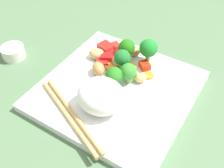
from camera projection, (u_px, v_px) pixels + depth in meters
The scene contains 24 objects.
ground_plane at pixel (117, 97), 55.54cm from camera, with size 110.00×110.00×2.00cm, color #4D6C49.
square_plate at pixel (117, 90), 54.24cm from camera, with size 28.46×28.46×1.69cm, color white.
rice_mound at pixel (99, 95), 48.10cm from camera, with size 8.63×7.88×6.04cm, color white.
broccoli_floret_0 at pixel (122, 58), 54.62cm from camera, with size 3.44×3.44×5.34cm.
broccoli_floret_1 at pixel (113, 77), 51.73cm from camera, with size 3.29×3.29×4.73cm.
broccoli_floret_2 at pixel (127, 48), 57.59cm from camera, with size 3.54×3.54×5.18cm.
broccoli_floret_3 at pixel (148, 49), 56.91cm from camera, with size 3.88×3.88×5.54cm.
broccoli_floret_4 at pixel (129, 72), 53.06cm from camera, with size 3.37×3.37×4.50cm.
carrot_slice_0 at pixel (130, 67), 57.61cm from camera, with size 2.86×2.86×0.46cm, color orange.
carrot_slice_1 at pixel (126, 51), 61.67cm from camera, with size 2.23×2.23×0.45cm, color orange.
carrot_slice_2 at pixel (148, 76), 55.82cm from camera, with size 2.19×2.19×0.41cm, color orange.
carrot_slice_3 at pixel (111, 67), 57.46cm from camera, with size 2.59×2.59×0.75cm, color orange.
pepper_chunk_0 at pixel (102, 63), 58.00cm from camera, with size 2.14×2.34×1.22cm, color red.
pepper_chunk_1 at pixel (108, 57), 58.97cm from camera, with size 3.03×2.83×1.88cm, color red.
pepper_chunk_2 at pixel (116, 47), 61.36cm from camera, with size 2.09×1.73×1.91cm, color red.
pepper_chunk_3 at pixel (106, 49), 60.68cm from camera, with size 3.19×2.68×2.29cm, color red.
pepper_chunk_4 at pixel (145, 66), 57.26cm from camera, with size 2.28×1.93×1.40cm, color red.
chicken_piece_0 at pixel (97, 54), 59.36cm from camera, with size 3.73×2.87×2.29cm, color tan.
chicken_piece_1 at pixel (98, 69), 55.62cm from camera, with size 3.53×2.57×2.63cm, color #B27F49.
chicken_piece_2 at pixel (120, 60), 57.75cm from camera, with size 3.70×2.95×2.46cm, color tan.
chicken_piece_3 at pixel (140, 78), 54.19cm from camera, with size 2.55×2.09×2.01cm, color tan.
chicken_piece_4 at pixel (135, 51), 60.23cm from camera, with size 2.65×2.17×2.05cm, color tan.
chopstick_pair at pixel (70, 115), 48.21cm from camera, with size 18.97×10.33×0.82cm.
sauce_cup at pixel (13, 52), 62.12cm from camera, with size 5.22×5.22×2.79cm, color silver.
Camera 1 is at (18.23, -32.82, 40.02)cm, focal length 43.46 mm.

